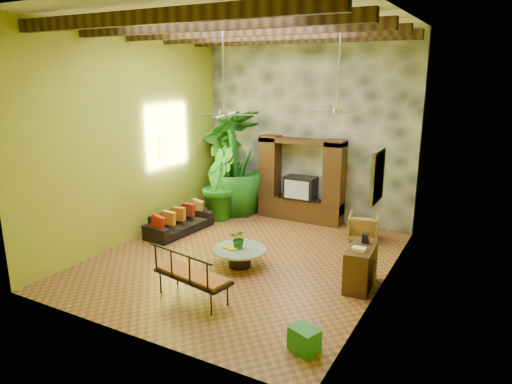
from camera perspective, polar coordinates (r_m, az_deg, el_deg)
The scene contains 23 objects.
ground at distance 10.22m, azimuth -1.53°, elevation -8.25°, with size 7.00×7.00×0.00m, color brown.
ceiling at distance 9.47m, azimuth -1.75°, elevation 20.85°, with size 6.00×7.00×0.02m, color silver.
back_wall at distance 12.65m, azimuth 6.43°, elevation 7.86°, with size 6.00×0.02×5.00m, color #A19924.
left_wall at distance 11.32m, azimuth -14.97°, elevation 6.67°, with size 0.02×7.00×5.00m, color #A19924.
right_wall at distance 8.45m, azimuth 16.29°, elevation 3.99°, with size 0.02×7.00×5.00m, color #A19924.
stone_accent_wall at distance 12.59m, azimuth 6.32°, elevation 7.84°, with size 5.98×0.10×4.98m, color #3B3E43.
ceiling_beams at distance 9.45m, azimuth -1.74°, elevation 19.52°, with size 5.95×5.36×0.22m.
entertainment_center at distance 12.59m, azimuth 5.60°, elevation 0.75°, with size 2.40×0.55×2.30m.
ceiling_fan_front at distance 9.19m, azimuth -4.05°, elevation 11.03°, with size 1.28×1.28×1.86m.
ceiling_fan_back at distance 9.86m, azimuth 10.17°, elevation 11.09°, with size 1.28×1.28×1.86m.
wall_art_mask at distance 12.09m, azimuth -11.46°, elevation 5.44°, with size 0.06×0.32×0.55m, color gold.
wall_art_painting at distance 7.92m, azimuth 14.95°, elevation 1.92°, with size 0.06×0.70×0.90m, color navy.
sofa at distance 11.87m, azimuth -9.57°, elevation -3.71°, with size 1.91×0.75×0.56m, color black.
wicker_armchair at distance 11.48m, azimuth 13.24°, elevation -4.30°, with size 0.70×0.72×0.65m, color olive.
tall_plant_a at distance 13.64m, azimuth -3.78°, elevation 3.15°, with size 1.33×0.90×2.52m, color #1E5516.
tall_plant_b at distance 12.72m, azimuth -4.76°, elevation 1.08°, with size 1.10×0.89×2.00m, color #1D6A1C.
tall_plant_c at distance 13.06m, azimuth -2.58°, elevation 3.74°, with size 1.69×1.69×3.01m, color #185B18.
coffee_table at distance 9.72m, azimuth -2.06°, elevation -7.86°, with size 1.15×1.15×0.40m.
centerpiece_plant at distance 9.62m, azimuth -2.11°, elevation -5.83°, with size 0.38×0.33×0.42m, color #19611B.
yellow_tray at distance 9.68m, azimuth -3.18°, elevation -6.97°, with size 0.31×0.22×0.03m, color yellow.
iron_bench at distance 8.29m, azimuth -8.27°, elevation -10.03°, with size 1.61×0.82×0.57m.
side_console at distance 9.00m, azimuth 12.94°, elevation -9.13°, with size 0.46×1.01×0.81m, color #361D11.
green_bin at distance 7.08m, azimuth 6.05°, elevation -17.88°, with size 0.42×0.31×0.37m, color #1B662F.
Camera 1 is at (4.73, -8.14, 3.98)m, focal length 32.00 mm.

